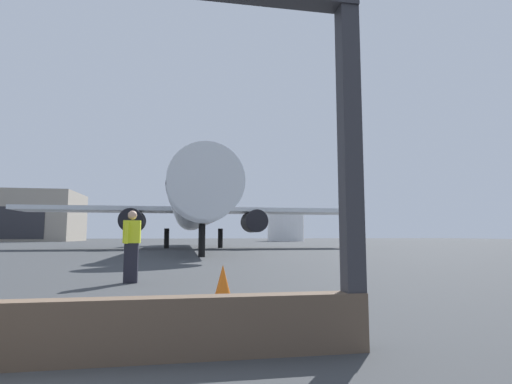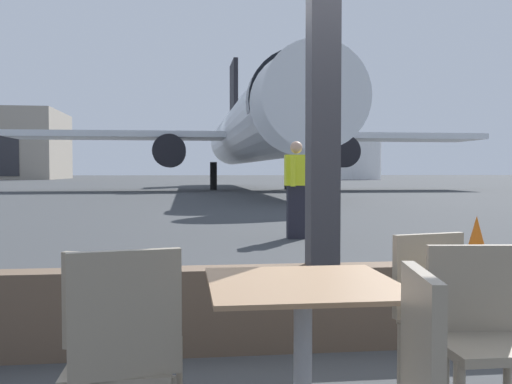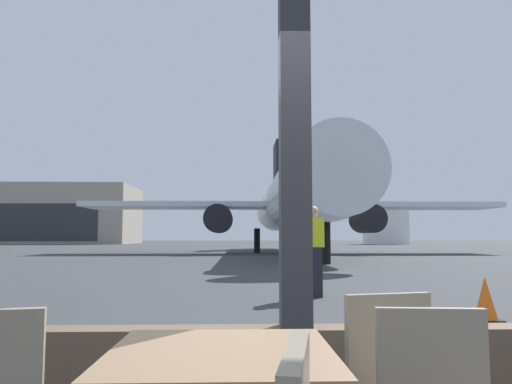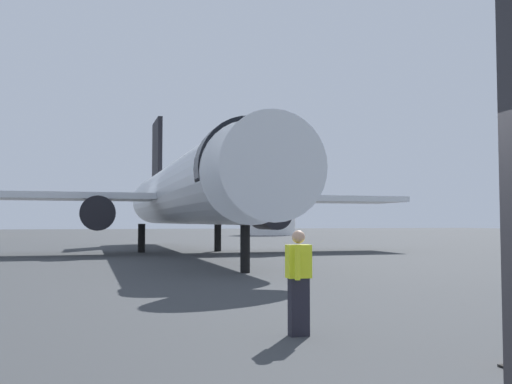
# 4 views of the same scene
# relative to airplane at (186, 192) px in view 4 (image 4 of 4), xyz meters

# --- Properties ---
(ground_plane) EXTENTS (220.00, 220.00, 0.00)m
(ground_plane) POSITION_rel_airplane_xyz_m (-3.28, 8.90, -3.64)
(ground_plane) COLOR #383A3D
(airplane) EXTENTS (28.92, 34.13, 10.54)m
(airplane) POSITION_rel_airplane_xyz_m (0.00, 0.00, 0.00)
(airplane) COLOR silver
(airplane) RESTS_ON ground
(ground_crew_worker) EXTENTS (0.40, 0.53, 1.74)m
(ground_crew_worker) POSITION_rel_airplane_xyz_m (-2.23, -24.76, -2.73)
(ground_crew_worker) COLOR black
(ground_crew_worker) RESTS_ON ground
(fuel_storage_tank) EXTENTS (7.27, 7.27, 5.40)m
(fuel_storage_tank) POSITION_rel_airplane_xyz_m (19.38, 43.91, -0.93)
(fuel_storage_tank) COLOR white
(fuel_storage_tank) RESTS_ON ground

